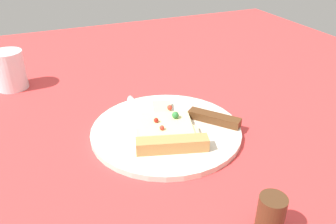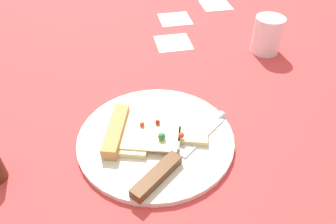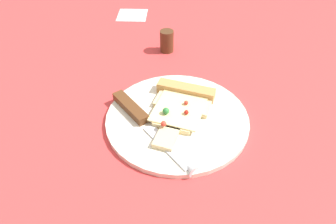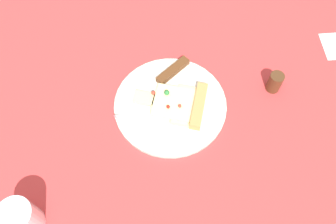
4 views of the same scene
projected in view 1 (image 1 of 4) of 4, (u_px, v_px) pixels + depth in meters
ground_plane at (156, 140)px, 64.44cm from camera, size 154.09×154.09×3.00cm
plate at (166, 131)px, 63.49cm from camera, size 27.50×27.50×1.04cm
pizza_slice at (168, 132)px, 60.61cm from camera, size 18.90×13.67×2.59cm
knife at (192, 114)px, 66.74cm from camera, size 19.84×16.90×2.45cm
drinking_glass at (9, 70)px, 78.64cm from camera, size 7.02×7.02×8.84cm
pepper_shaker at (271, 215)px, 42.43cm from camera, size 3.48×3.48×5.54cm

